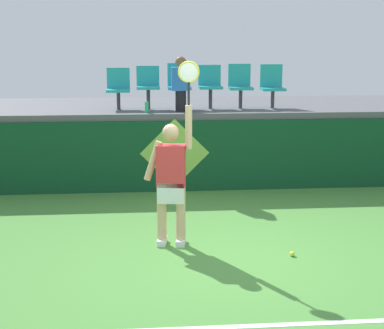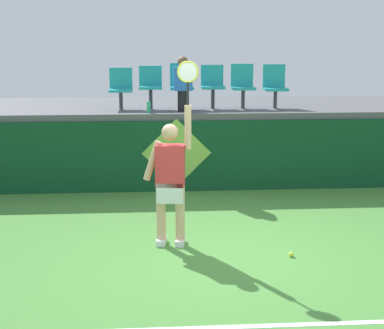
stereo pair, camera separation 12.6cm
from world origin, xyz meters
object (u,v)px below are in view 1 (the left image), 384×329
object	(u,v)px
water_bottle	(147,107)
tennis_player	(171,178)
tennis_ball	(292,254)
stadium_chair_1	(148,84)
stadium_chair_3	(210,84)
spectator_0	(181,83)
stadium_chair_2	(179,84)
stadium_chair_5	(272,84)
stadium_chair_0	(118,87)
stadium_chair_4	(240,84)

from	to	relation	value
water_bottle	tennis_player	bearing A→B (deg)	-84.60
tennis_ball	tennis_player	bearing A→B (deg)	159.13
stadium_chair_1	stadium_chair_3	distance (m)	1.20
tennis_player	water_bottle	bearing A→B (deg)	95.40
stadium_chair_3	spectator_0	distance (m)	0.76
tennis_ball	stadium_chair_2	bearing A→B (deg)	105.46
stadium_chair_3	spectator_0	bearing A→B (deg)	-142.63
stadium_chair_3	stadium_chair_5	distance (m)	1.23
tennis_player	tennis_ball	bearing A→B (deg)	-20.87
tennis_ball	stadium_chair_2	size ratio (longest dim) A/B	0.08
stadium_chair_0	stadium_chair_1	distance (m)	0.57
stadium_chair_2	stadium_chair_4	bearing A→B (deg)	-0.01
water_bottle	spectator_0	world-z (taller)	spectator_0
tennis_ball	stadium_chair_0	xyz separation A→B (m)	(-2.36, 4.30, 1.83)
tennis_player	water_bottle	world-z (taller)	tennis_player
stadium_chair_3	stadium_chair_4	distance (m)	0.59
tennis_player	spectator_0	bearing A→B (deg)	83.93
tennis_ball	stadium_chair_1	world-z (taller)	stadium_chair_1
stadium_chair_3	stadium_chair_0	bearing A→B (deg)	179.97
tennis_player	tennis_ball	world-z (taller)	tennis_player
tennis_player	tennis_ball	distance (m)	1.88
stadium_chair_3	water_bottle	bearing A→B (deg)	-153.26
stadium_chair_2	stadium_chair_1	bearing A→B (deg)	-179.32
stadium_chair_1	stadium_chair_2	distance (m)	0.60
stadium_chair_0	stadium_chair_1	size ratio (longest dim) A/B	0.96
stadium_chair_0	stadium_chair_4	distance (m)	2.36
tennis_player	water_bottle	size ratio (longest dim) A/B	12.12
stadium_chair_1	stadium_chair_5	size ratio (longest dim) A/B	0.98
tennis_ball	stadium_chair_3	xyz separation A→B (m)	(-0.59, 4.30, 1.88)
water_bottle	spectator_0	size ratio (longest dim) A/B	0.20
stadium_chair_0	stadium_chair_5	distance (m)	3.00
stadium_chair_2	stadium_chair_5	bearing A→B (deg)	0.04
stadium_chair_3	stadium_chair_4	xyz separation A→B (m)	(0.59, 0.00, -0.00)
stadium_chair_0	stadium_chair_2	bearing A→B (deg)	0.20
water_bottle	spectator_0	bearing A→B (deg)	14.48
stadium_chair_3	spectator_0	size ratio (longest dim) A/B	0.82
tennis_player	stadium_chair_5	bearing A→B (deg)	59.70
water_bottle	stadium_chair_4	distance (m)	1.97
tennis_player	stadium_chair_2	xyz separation A→B (m)	(0.35, 3.72, 0.98)
tennis_player	spectator_0	distance (m)	3.43
stadium_chair_2	stadium_chair_3	size ratio (longest dim) A/B	1.04
stadium_chair_1	stadium_chair_4	size ratio (longest dim) A/B	0.96
spectator_0	stadium_chair_1	bearing A→B (deg)	142.65
spectator_0	stadium_chair_2	bearing A→B (deg)	90.00
stadium_chair_3	tennis_player	bearing A→B (deg)	-104.32
water_bottle	stadium_chair_0	xyz separation A→B (m)	(-0.53, 0.63, 0.33)
stadium_chair_1	stadium_chair_4	bearing A→B (deg)	0.22
water_bottle	stadium_chair_2	size ratio (longest dim) A/B	0.24
water_bottle	stadium_chair_5	distance (m)	2.57
tennis_ball	stadium_chair_4	xyz separation A→B (m)	(0.00, 4.31, 1.87)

